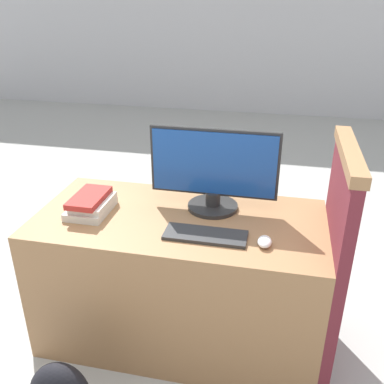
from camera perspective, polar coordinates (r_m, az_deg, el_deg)
ground_plane at (r=2.31m, az=-3.75°, el=-23.77°), size 20.00×20.00×0.00m
wall_back at (r=6.72m, az=9.06°, el=22.08°), size 12.00×0.06×2.80m
desk at (r=2.31m, az=-1.59°, el=-11.33°), size 1.43×0.71×0.73m
carrel_divider at (r=2.12m, az=18.11°, el=-9.01°), size 0.07×0.63×1.16m
monitor at (r=2.12m, az=2.90°, el=2.85°), size 0.64×0.26×0.42m
keyboard at (r=1.95m, az=1.81°, el=-5.76°), size 0.38×0.14×0.02m
mouse at (r=1.91m, az=9.66°, el=-6.54°), size 0.06×0.09×0.04m
book_stack at (r=2.20m, az=-13.32°, el=-1.56°), size 0.19×0.26×0.10m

